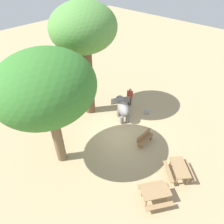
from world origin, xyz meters
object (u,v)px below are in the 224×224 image
picnic_table_far (155,193)px  elephant (122,107)px  person_handler (130,96)px  shade_tree_secondary (84,31)px  wooden_bench (145,138)px  shade_tree_main (46,88)px  market_stall_orange (53,76)px  picnic_table_near (179,169)px  market_stall_teal (28,87)px  feed_bucket (147,112)px

picnic_table_far → elephant: bearing=90.2°
person_handler → picnic_table_far: (-5.65, -6.37, -0.36)m
shade_tree_secondary → wooden_bench: bearing=-88.8°
shade_tree_main → wooden_bench: 7.34m
shade_tree_secondary → shade_tree_main: bearing=-152.7°
person_handler → market_stall_orange: bearing=-94.2°
picnic_table_near → market_stall_teal: market_stall_teal is taller
person_handler → shade_tree_secondary: (-2.82, 1.85, 5.47)m
wooden_bench → feed_bucket: 3.31m
wooden_bench → feed_bucket: wooden_bench is taller
shade_tree_main → market_stall_orange: bearing=58.4°
shade_tree_main → picnic_table_far: bearing=-73.8°
picnic_table_far → market_stall_teal: 13.52m
shade_tree_main → wooden_bench: shade_tree_main is taller
elephant → shade_tree_secondary: (-1.14, 2.48, 5.44)m
shade_tree_secondary → picnic_table_far: (-2.84, -8.22, -5.83)m
elephant → market_stall_orange: 7.83m
wooden_bench → picnic_table_near: bearing=77.2°
market_stall_orange → feed_bucket: market_stall_orange is taller
picnic_table_near → market_stall_orange: 13.71m
picnic_table_near → market_stall_orange: market_stall_orange is taller
picnic_table_far → picnic_table_near: bearing=30.5°
person_handler → market_stall_orange: (-2.67, 7.13, 0.19)m
elephant → picnic_table_near: elephant is taller
elephant → picnic_table_near: size_ratio=1.00×
elephant → wooden_bench: (-1.03, -2.91, -0.51)m
elephant → market_stall_orange: bearing=39.8°
wooden_bench → feed_bucket: bearing=-145.9°
wooden_bench → picnic_table_far: size_ratio=0.68×
picnic_table_near → person_handler: bearing=-165.9°
wooden_bench → shade_tree_main: bearing=-32.0°
market_stall_teal → feed_bucket: bearing=-59.0°
person_handler → picnic_table_near: (-3.44, -6.54, -0.36)m
shade_tree_main → picnic_table_near: size_ratio=3.39×
market_stall_teal → market_stall_orange: 2.60m
shade_tree_main → market_stall_teal: 8.92m
shade_tree_secondary → feed_bucket: 7.77m
elephant → shade_tree_main: (-5.69, 0.14, 4.27)m
market_stall_teal → wooden_bench: bearing=-76.5°
shade_tree_secondary → market_stall_teal: shade_tree_secondary is taller
wooden_bench → elephant: bearing=-108.3°
elephant → market_stall_orange: (-0.99, 7.77, 0.16)m
elephant → picnic_table_far: elephant is taller
shade_tree_main → shade_tree_secondary: shade_tree_secondary is taller
wooden_bench → picnic_table_near: 3.09m
wooden_bench → market_stall_teal: bearing=-75.4°
elephant → shade_tree_secondary: bearing=57.2°
elephant → wooden_bench: size_ratio=1.49×
market_stall_orange → feed_bucket: (2.73, -8.88, -0.98)m
elephant → market_stall_teal: market_stall_teal is taller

